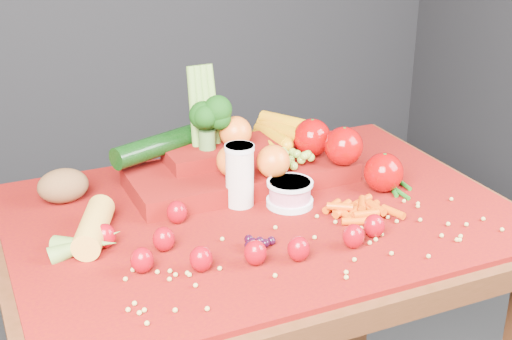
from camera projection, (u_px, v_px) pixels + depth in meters
name	position (u px, v px, depth m)	size (l,w,h in m)	color
table	(260.00, 254.00, 1.58)	(1.10, 0.80, 0.75)	#351D0C
red_cloth	(260.00, 213.00, 1.54)	(1.05, 0.75, 0.01)	#701003
milk_glass	(240.00, 173.00, 1.54)	(0.06, 0.06, 0.14)	beige
yogurt_bowl	(290.00, 192.00, 1.55)	(0.10, 0.10, 0.06)	silver
strawberry_scatter	(231.00, 239.00, 1.36)	(0.54, 0.28, 0.05)	maroon
dark_grape_cluster	(260.00, 242.00, 1.38)	(0.06, 0.05, 0.03)	black
soybean_scatter	(303.00, 251.00, 1.37)	(0.84, 0.24, 0.01)	tan
corn_ear	(88.00, 239.00, 1.38)	(0.23, 0.26, 0.06)	#EFAF45
potato	(63.00, 186.00, 1.56)	(0.11, 0.08, 0.08)	brown
baby_carrot_pile	(363.00, 208.00, 1.51)	(0.17, 0.17, 0.03)	#C94307
green_bean_pile	(395.00, 184.00, 1.66)	(0.14, 0.12, 0.01)	#155714
produce_mound	(254.00, 157.00, 1.66)	(0.62, 0.38, 0.27)	#701003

